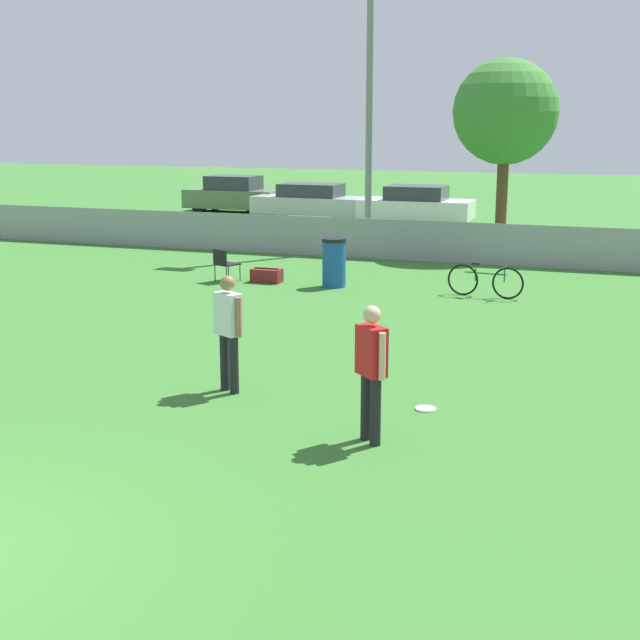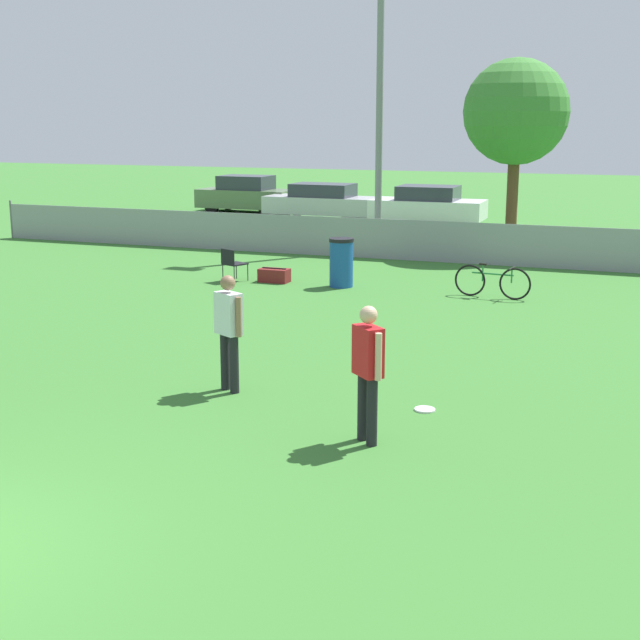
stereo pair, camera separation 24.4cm
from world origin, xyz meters
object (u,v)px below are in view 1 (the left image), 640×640
at_px(parked_car_white, 416,205).
at_px(player_receiver_white, 228,325).
at_px(light_pole, 370,45).
at_px(player_thrower_red, 371,364).
at_px(gear_bag_sideline, 267,276).
at_px(tree_near_pole, 505,113).
at_px(bicycle_sideline, 485,281).
at_px(parked_car_olive, 234,195).
at_px(frisbee_disc, 426,409).
at_px(parked_car_silver, 311,202).
at_px(folding_chair_sideline, 225,262).
at_px(trash_bin, 334,262).

bearing_deg(parked_car_white, player_receiver_white, -84.23).
relative_size(light_pole, player_receiver_white, 6.05).
bearing_deg(player_thrower_red, gear_bag_sideline, 162.29).
bearing_deg(player_thrower_red, tree_near_pole, 135.92).
height_order(light_pole, tree_near_pole, light_pole).
height_order(player_thrower_red, bicycle_sideline, player_thrower_red).
bearing_deg(parked_car_olive, light_pole, -44.76).
distance_m(player_receiver_white, gear_bag_sideline, 8.68).
xyz_separation_m(gear_bag_sideline, parked_car_white, (0.42, 13.07, 0.52)).
xyz_separation_m(player_thrower_red, bicycle_sideline, (-0.19, 9.33, -0.60)).
xyz_separation_m(frisbee_disc, parked_car_silver, (-9.41, 21.11, 0.66)).
bearing_deg(bicycle_sideline, gear_bag_sideline, -174.69).
relative_size(light_pole, parked_car_silver, 2.25).
relative_size(frisbee_disc, gear_bag_sideline, 0.39).
distance_m(folding_chair_sideline, bicycle_sideline, 6.12).
relative_size(tree_near_pole, gear_bag_sideline, 7.70).
distance_m(frisbee_disc, parked_car_silver, 23.12).
bearing_deg(trash_bin, folding_chair_sideline, -174.72).
height_order(light_pole, player_thrower_red, light_pole).
distance_m(frisbee_disc, folding_chair_sideline, 10.24).
bearing_deg(trash_bin, tree_near_pole, 67.52).
xyz_separation_m(player_thrower_red, folding_chair_sideline, (-6.31, 9.17, -0.50)).
height_order(tree_near_pole, parked_car_silver, tree_near_pole).
distance_m(player_receiver_white, parked_car_white, 21.36).
bearing_deg(parked_car_white, folding_chair_sideline, -96.85).
xyz_separation_m(bicycle_sideline, parked_car_olive, (-12.76, 14.53, 0.36)).
relative_size(trash_bin, gear_bag_sideline, 1.59).
relative_size(light_pole, trash_bin, 8.98).
distance_m(light_pole, parked_car_silver, 9.73).
distance_m(bicycle_sideline, gear_bag_sideline, 5.15).
bearing_deg(light_pole, gear_bag_sideline, -96.20).
xyz_separation_m(frisbee_disc, bicycle_sideline, (-0.54, 7.93, 0.34)).
xyz_separation_m(trash_bin, parked_car_white, (-1.26, 13.07, 0.11)).
bearing_deg(frisbee_disc, parked_car_silver, 114.02).
xyz_separation_m(folding_chair_sideline, parked_car_white, (1.39, 13.31, 0.22)).
distance_m(tree_near_pole, gear_bag_sideline, 8.87).
relative_size(player_receiver_white, parked_car_olive, 0.42).
distance_m(player_thrower_red, parked_car_silver, 24.27).
bearing_deg(frisbee_disc, light_pole, 109.64).
relative_size(light_pole, folding_chair_sideline, 12.97).
height_order(bicycle_sideline, parked_car_olive, parked_car_olive).
xyz_separation_m(player_thrower_red, player_receiver_white, (-2.44, 1.27, 0.00)).
bearing_deg(parked_car_white, light_pole, -88.92).
height_order(frisbee_disc, parked_car_white, parked_car_white).
distance_m(player_receiver_white, parked_car_silver, 22.25).
bearing_deg(parked_car_white, frisbee_disc, -76.86).
bearing_deg(tree_near_pole, frisbee_disc, -85.15).
relative_size(tree_near_pole, trash_bin, 4.86).
bearing_deg(gear_bag_sideline, parked_car_silver, 105.85).
xyz_separation_m(light_pole, frisbee_disc, (5.03, -14.09, -5.79)).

